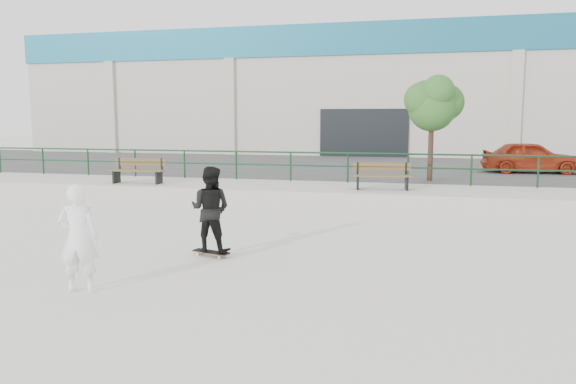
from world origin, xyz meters
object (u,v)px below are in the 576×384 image
(bench_right, at_px, (382,176))
(red_car, at_px, (531,157))
(bench_left, at_px, (138,171))
(skateboard, at_px, (211,252))
(tree, at_px, (433,102))
(standing_skater, at_px, (210,209))
(seated_skater, at_px, (78,238))

(bench_right, xyz_separation_m, red_car, (5.32, 6.78, 0.23))
(bench_left, height_order, skateboard, bench_left)
(skateboard, bearing_deg, tree, 83.14)
(red_car, height_order, standing_skater, red_car)
(skateboard, distance_m, seated_skater, 2.95)
(bench_right, distance_m, seated_skater, 10.63)
(bench_right, bearing_deg, tree, 53.41)
(skateboard, relative_size, standing_skater, 0.48)
(tree, distance_m, standing_skater, 11.13)
(bench_left, xyz_separation_m, seated_skater, (4.30, -9.57, -0.07))
(tree, bearing_deg, bench_right, -117.58)
(skateboard, bearing_deg, red_car, 75.83)
(red_car, bearing_deg, tree, 134.00)
(bench_right, height_order, seated_skater, seated_skater)
(bench_left, relative_size, red_car, 0.50)
(bench_right, bearing_deg, red_car, 42.87)
(bench_right, height_order, red_car, red_car)
(bench_right, relative_size, standing_skater, 1.10)
(bench_right, bearing_deg, standing_skater, -119.17)
(seated_skater, bearing_deg, bench_right, -127.09)
(bench_right, height_order, skateboard, bench_right)
(bench_right, distance_m, standing_skater, 7.78)
(bench_left, height_order, standing_skater, standing_skater)
(red_car, xyz_separation_m, seated_skater, (-9.11, -16.70, -0.29))
(tree, height_order, skateboard, tree)
(seated_skater, bearing_deg, bench_left, -81.98)
(bench_right, distance_m, tree, 3.89)
(bench_left, bearing_deg, tree, 13.66)
(red_car, distance_m, skateboard, 16.23)
(bench_left, relative_size, standing_skater, 1.12)
(skateboard, bearing_deg, standing_skater, 105.42)
(skateboard, bearing_deg, seated_skater, -97.48)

